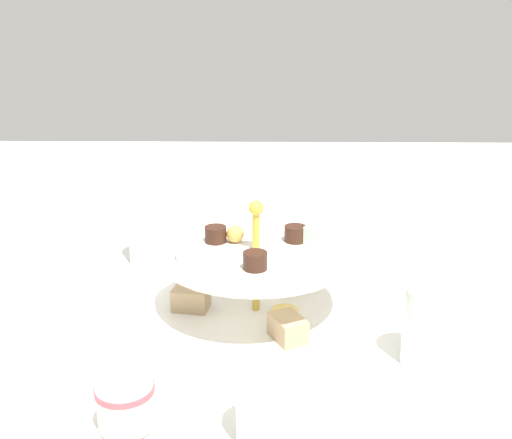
{
  "coord_description": "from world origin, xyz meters",
  "views": [
    {
      "loc": [
        0.01,
        -0.74,
        0.39
      ],
      "look_at": [
        0.0,
        0.0,
        0.14
      ],
      "focal_mm": 42.12,
      "sensor_mm": 36.0,
      "label": 1
    }
  ],
  "objects_px": {
    "butter_knife_right": "(18,347)",
    "teacup_with_saucer": "(126,408)",
    "butter_knife_left": "(362,249)",
    "water_glass_tall_right": "(149,227)",
    "tiered_serving_stand": "(256,287)",
    "water_glass_short_left": "(269,408)",
    "water_glass_mid_back": "(428,326)"
  },
  "relations": [
    {
      "from": "butter_knife_left",
      "to": "tiered_serving_stand",
      "type": "bearing_deg",
      "value": 96.71
    },
    {
      "from": "water_glass_short_left",
      "to": "butter_knife_right",
      "type": "distance_m",
      "value": 0.36
    },
    {
      "from": "butter_knife_left",
      "to": "water_glass_mid_back",
      "type": "distance_m",
      "value": 0.36
    },
    {
      "from": "tiered_serving_stand",
      "to": "teacup_with_saucer",
      "type": "xyz_separation_m",
      "value": [
        -0.12,
        -0.24,
        -0.02
      ]
    },
    {
      "from": "tiered_serving_stand",
      "to": "teacup_with_saucer",
      "type": "relative_size",
      "value": 3.41
    },
    {
      "from": "tiered_serving_stand",
      "to": "water_glass_short_left",
      "type": "bearing_deg",
      "value": -86.26
    },
    {
      "from": "teacup_with_saucer",
      "to": "water_glass_tall_right",
      "type": "bearing_deg",
      "value": 97.31
    },
    {
      "from": "tiered_serving_stand",
      "to": "butter_knife_right",
      "type": "bearing_deg",
      "value": -163.11
    },
    {
      "from": "water_glass_short_left",
      "to": "teacup_with_saucer",
      "type": "distance_m",
      "value": 0.14
    },
    {
      "from": "water_glass_short_left",
      "to": "butter_knife_left",
      "type": "relative_size",
      "value": 0.46
    },
    {
      "from": "tiered_serving_stand",
      "to": "butter_knife_right",
      "type": "xyz_separation_m",
      "value": [
        -0.3,
        -0.09,
        -0.04
      ]
    },
    {
      "from": "water_glass_tall_right",
      "to": "butter_knife_right",
      "type": "distance_m",
      "value": 0.31
    },
    {
      "from": "butter_knife_left",
      "to": "butter_knife_right",
      "type": "height_order",
      "value": "same"
    },
    {
      "from": "butter_knife_right",
      "to": "water_glass_mid_back",
      "type": "bearing_deg",
      "value": 81.36
    },
    {
      "from": "water_glass_tall_right",
      "to": "water_glass_mid_back",
      "type": "distance_m",
      "value": 0.49
    },
    {
      "from": "butter_knife_left",
      "to": "butter_knife_right",
      "type": "bearing_deg",
      "value": 78.3
    },
    {
      "from": "butter_knife_right",
      "to": "water_glass_mid_back",
      "type": "distance_m",
      "value": 0.5
    },
    {
      "from": "tiered_serving_stand",
      "to": "butter_knife_right",
      "type": "distance_m",
      "value": 0.31
    },
    {
      "from": "water_glass_short_left",
      "to": "water_glass_mid_back",
      "type": "relative_size",
      "value": 0.81
    },
    {
      "from": "water_glass_tall_right",
      "to": "water_glass_mid_back",
      "type": "xyz_separation_m",
      "value": [
        0.38,
        -0.3,
        -0.01
      ]
    },
    {
      "from": "teacup_with_saucer",
      "to": "water_glass_mid_back",
      "type": "xyz_separation_m",
      "value": [
        0.33,
        0.13,
        0.02
      ]
    },
    {
      "from": "butter_knife_right",
      "to": "water_glass_mid_back",
      "type": "height_order",
      "value": "water_glass_mid_back"
    },
    {
      "from": "water_glass_tall_right",
      "to": "butter_knife_left",
      "type": "bearing_deg",
      "value": 9.75
    },
    {
      "from": "water_glass_tall_right",
      "to": "teacup_with_saucer",
      "type": "xyz_separation_m",
      "value": [
        0.05,
        -0.43,
        -0.04
      ]
    },
    {
      "from": "teacup_with_saucer",
      "to": "water_glass_mid_back",
      "type": "relative_size",
      "value": 0.94
    },
    {
      "from": "butter_knife_right",
      "to": "water_glass_mid_back",
      "type": "xyz_separation_m",
      "value": [
        0.5,
        -0.02,
        0.05
      ]
    },
    {
      "from": "water_glass_short_left",
      "to": "butter_knife_right",
      "type": "bearing_deg",
      "value": 151.68
    },
    {
      "from": "water_glass_mid_back",
      "to": "water_glass_short_left",
      "type": "bearing_deg",
      "value": -142.08
    },
    {
      "from": "butter_knife_right",
      "to": "teacup_with_saucer",
      "type": "bearing_deg",
      "value": 42.41
    },
    {
      "from": "tiered_serving_stand",
      "to": "butter_knife_left",
      "type": "distance_m",
      "value": 0.31
    },
    {
      "from": "water_glass_tall_right",
      "to": "teacup_with_saucer",
      "type": "distance_m",
      "value": 0.43
    },
    {
      "from": "butter_knife_left",
      "to": "water_glass_tall_right",
      "type": "bearing_deg",
      "value": 52.77
    }
  ]
}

